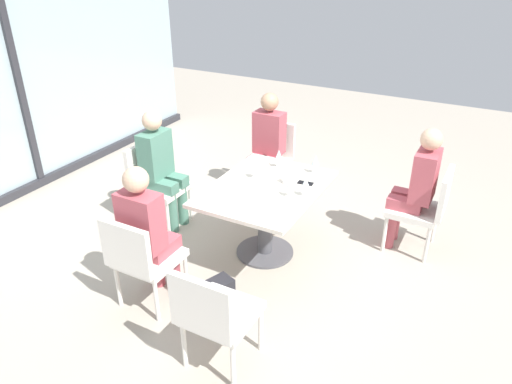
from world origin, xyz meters
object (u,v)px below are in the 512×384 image
handbag_0 (215,297)px  chair_near_window (155,180)px  wine_glass_2 (290,183)px  wine_glass_4 (279,155)px  person_front_right (417,184)px  person_near_window (161,164)px  person_far_right (267,143)px  cell_phone_on_table (305,183)px  wine_glass_3 (255,165)px  chair_front_right (425,205)px  chair_side_end (214,313)px  chair_far_left (141,257)px  coffee_cup (287,179)px  person_far_left (147,229)px  wine_glass_1 (315,161)px  dining_table_main (265,203)px  wine_glass_0 (306,183)px  chair_far_right (271,156)px

handbag_0 → chair_near_window: bearing=75.7°
wine_glass_2 → wine_glass_4: same height
person_front_right → wine_glass_2: bearing=132.6°
person_near_window → chair_near_window: bearing=90.0°
person_far_right → cell_phone_on_table: person_far_right is taller
person_far_right → wine_glass_3: bearing=-159.5°
chair_front_right → chair_side_end: bearing=156.4°
chair_far_left → wine_glass_4: (1.60, -0.44, 0.37)m
chair_near_window → chair_front_right: (0.78, -2.63, 0.00)m
wine_glass_3 → coffee_cup: (0.04, -0.31, -0.09)m
chair_far_left → chair_front_right: size_ratio=1.00×
chair_side_end → wine_glass_2: 1.41m
chair_far_left → person_far_left: 0.23m
cell_phone_on_table → handbag_0: (-1.17, 0.28, -0.59)m
chair_far_left → wine_glass_1: (1.64, -0.81, 0.37)m
wine_glass_2 → coffee_cup: (0.23, 0.14, -0.09)m
wine_glass_3 → chair_near_window: bearing=95.8°
handbag_0 → chair_front_right: bearing=-16.5°
dining_table_main → person_front_right: (0.78, -1.21, 0.15)m
chair_near_window → person_front_right: (0.78, -2.52, 0.20)m
wine_glass_1 → wine_glass_3: same height
chair_near_window → wine_glass_2: bearing=-92.7°
person_far_left → wine_glass_0: 1.40m
person_far_right → wine_glass_0: size_ratio=6.81×
wine_glass_4 → cell_phone_on_table: (-0.21, -0.38, -0.13)m
wine_glass_2 → dining_table_main: bearing=75.0°
chair_far_left → chair_side_end: size_ratio=1.00×
person_near_window → dining_table_main: bearing=-90.0°
wine_glass_4 → chair_side_end: bearing=-167.2°
handbag_0 → wine_glass_3: bearing=31.1°
chair_far_left → wine_glass_1: wine_glass_1 is taller
chair_far_right → person_near_window: 1.36m
person_near_window → wine_glass_3: size_ratio=6.81×
person_near_window → handbag_0: person_near_window is taller
chair_front_right → person_far_right: bearing=81.6°
person_front_right → wine_glass_0: person_front_right is taller
wine_glass_2 → cell_phone_on_table: 0.33m
chair_side_end → wine_glass_4: 1.97m
chair_front_right → cell_phone_on_table: chair_front_right is taller
dining_table_main → chair_front_right: chair_front_right is taller
wine_glass_2 → cell_phone_on_table: wine_glass_2 is taller
chair_front_right → wine_glass_4: wine_glass_4 is taller
chair_far_left → wine_glass_2: wine_glass_2 is taller
wine_glass_0 → wine_glass_3: bearing=78.7°
wine_glass_0 → wine_glass_2: 0.14m
wine_glass_4 → wine_glass_3: bearing=164.5°
person_far_left → handbag_0: person_far_left is taller
chair_side_end → person_far_left: (0.39, 0.87, 0.20)m
chair_near_window → wine_glass_3: size_ratio=4.70×
wine_glass_1 → coffee_cup: bearing=155.2°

